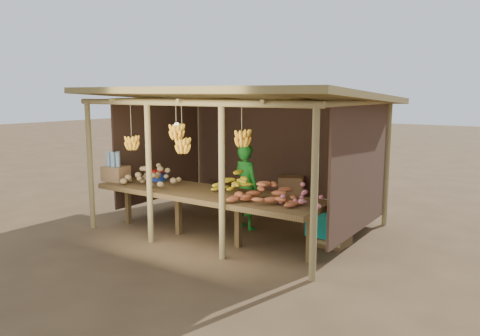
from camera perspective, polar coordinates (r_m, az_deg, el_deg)
The scene contains 13 objects.
ground at distance 8.35m, azimuth -0.00°, elevation -7.13°, with size 60.00×60.00×0.00m, color brown.
stall_structure at distance 8.00m, azimuth -0.19°, elevation 6.09°, with size 4.70×3.50×2.43m.
counter at distance 7.42m, azimuth -4.09°, elevation -3.34°, with size 3.90×1.05×0.80m.
potato_heap at distance 8.05m, azimuth -10.81°, elevation -0.73°, with size 1.00×0.60×0.37m, color #A08252, non-canonical shape.
sweet_potato_heap at distance 6.60m, azimuth 3.02°, elevation -2.77°, with size 0.97×0.58×0.36m, color #A24E29, non-canonical shape.
onion_heap at distance 6.33m, azimuth 7.16°, elevation -3.38°, with size 0.74×0.44×0.35m, color #AE545B, non-canonical shape.
banana_pile at distance 7.22m, azimuth -0.73°, elevation -1.76°, with size 0.68×0.41×0.35m, color yellow, non-canonical shape.
tomato_basin at distance 8.48m, azimuth -10.09°, elevation -0.95°, with size 0.35×0.35×0.19m.
bottle_box at distance 8.54m, azimuth -14.92°, elevation -0.19°, with size 0.45×0.38×0.52m.
vendor at distance 8.07m, azimuth 0.77°, elevation -2.29°, with size 0.54×0.35×1.48m, color #1A751D.
tarp_crate at distance 7.43m, azimuth 10.88°, elevation -6.94°, with size 0.66×0.58×0.74m.
carton_stack at distance 9.16m, azimuth 5.30°, elevation -3.60°, with size 1.06×0.50×0.74m.
burlap_sacks at distance 9.98m, azimuth -2.72°, elevation -2.95°, with size 0.81×0.43×0.57m.
Camera 1 is at (4.46, -6.66, 2.34)m, focal length 35.00 mm.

